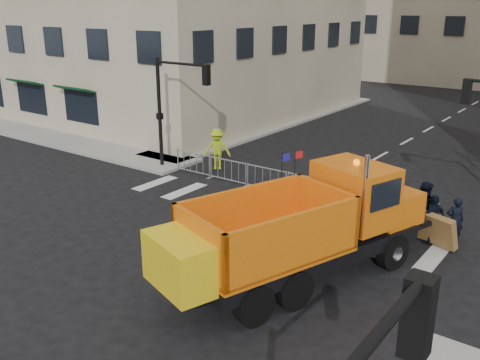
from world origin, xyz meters
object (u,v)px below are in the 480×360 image
Objects in this scene: cop_c at (433,220)px; worker at (217,149)px; plow_truck at (300,227)px; cop_a at (455,220)px; cop_b at (424,209)px.

worker reaches higher than cop_c.
cop_c is (2.34, 4.92, -0.84)m from plow_truck.
worker is (-11.57, 1.57, 0.33)m from cop_a.
cop_a is (2.90, 5.46, -0.90)m from plow_truck.
cop_b is (1.82, 5.46, -0.73)m from plow_truck.
plow_truck is 5.19× the size of worker.
cop_c is 11.21m from worker.
worker is at bearing -38.53° from cop_a.
plow_truck is at bearing -73.15° from worker.
worker is at bearing 12.40° from cop_b.
cop_c reaches higher than cop_a.
cop_b is at bearing -112.59° from cop_c.
cop_c is at bearing 154.76° from cop_b.
plow_truck is 6.25m from cop_a.
cop_c is (0.51, -0.54, -0.11)m from cop_b.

